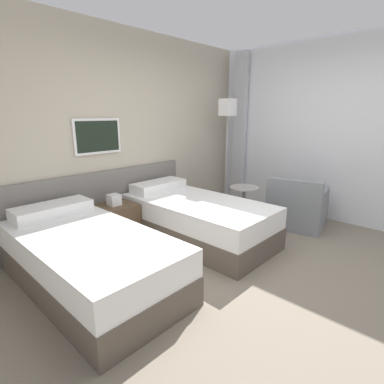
% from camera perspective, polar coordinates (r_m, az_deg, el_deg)
% --- Properties ---
extents(ground_plane, '(16.00, 16.00, 0.00)m').
position_cam_1_polar(ground_plane, '(3.29, 13.07, -14.95)').
color(ground_plane, slate).
extents(wall_headboard, '(10.00, 0.10, 2.70)m').
position_cam_1_polar(wall_headboard, '(4.33, -11.91, 10.37)').
color(wall_headboard, '#B7AD99').
rests_on(wall_headboard, ground_plane).
extents(wall_window, '(0.21, 4.63, 2.70)m').
position_cam_1_polar(wall_window, '(4.93, 28.25, 9.91)').
color(wall_window, white).
rests_on(wall_window, ground_plane).
extents(bed_near_door, '(1.00, 1.98, 0.66)m').
position_cam_1_polar(bed_near_door, '(3.08, -19.06, -11.85)').
color(bed_near_door, brown).
rests_on(bed_near_door, ground_plane).
extents(bed_near_window, '(1.00, 1.98, 0.66)m').
position_cam_1_polar(bed_near_window, '(3.93, 0.80, -5.09)').
color(bed_near_window, brown).
rests_on(bed_near_window, ground_plane).
extents(nightstand, '(0.51, 0.44, 0.62)m').
position_cam_1_polar(nightstand, '(4.01, -14.35, -5.60)').
color(nightstand, brown).
rests_on(nightstand, ground_plane).
extents(floor_lamp, '(0.24, 0.24, 1.84)m').
position_cam_1_polar(floor_lamp, '(5.08, 6.73, 13.68)').
color(floor_lamp, '#9E9993').
rests_on(floor_lamp, ground_plane).
extents(side_table, '(0.43, 0.43, 0.58)m').
position_cam_1_polar(side_table, '(4.44, 9.84, -1.26)').
color(side_table, gray).
rests_on(side_table, ground_plane).
extents(armchair, '(0.88, 0.87, 0.74)m').
position_cam_1_polar(armchair, '(4.65, 19.34, -3.04)').
color(armchair, gray).
rests_on(armchair, ground_plane).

